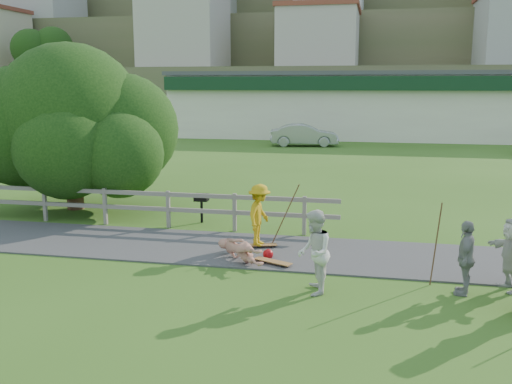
{
  "coord_description": "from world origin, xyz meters",
  "views": [
    {
      "loc": [
        3.85,
        -12.1,
        4.16
      ],
      "look_at": [
        0.9,
        2.0,
        1.42
      ],
      "focal_mm": 40.0,
      "sensor_mm": 36.0,
      "label": 1
    }
  ],
  "objects_px": {
    "skater_fallen": "(240,250)",
    "spectator_b": "(466,258)",
    "spectator_a": "(314,252)",
    "tree": "(72,142)",
    "skater_rider": "(259,219)",
    "bbq": "(202,208)",
    "car_silver": "(304,135)",
    "spectator_d": "(512,254)"
  },
  "relations": [
    {
      "from": "bbq",
      "to": "tree",
      "type": "bearing_deg",
      "value": 167.71
    },
    {
      "from": "spectator_a",
      "to": "bbq",
      "type": "distance_m",
      "value": 6.61
    },
    {
      "from": "spectator_a",
      "to": "car_silver",
      "type": "distance_m",
      "value": 27.79
    },
    {
      "from": "skater_rider",
      "to": "spectator_a",
      "type": "height_order",
      "value": "spectator_a"
    },
    {
      "from": "spectator_a",
      "to": "skater_rider",
      "type": "bearing_deg",
      "value": -155.88
    },
    {
      "from": "spectator_d",
      "to": "tree",
      "type": "bearing_deg",
      "value": -125.32
    },
    {
      "from": "skater_rider",
      "to": "car_silver",
      "type": "relative_size",
      "value": 0.34
    },
    {
      "from": "spectator_b",
      "to": "car_silver",
      "type": "xyz_separation_m",
      "value": [
        -6.59,
        26.98,
        -0.01
      ]
    },
    {
      "from": "spectator_a",
      "to": "car_silver",
      "type": "xyz_separation_m",
      "value": [
        -3.62,
        27.55,
        -0.1
      ]
    },
    {
      "from": "spectator_d",
      "to": "car_silver",
      "type": "height_order",
      "value": "spectator_d"
    },
    {
      "from": "car_silver",
      "to": "bbq",
      "type": "relative_size",
      "value": 5.15
    },
    {
      "from": "spectator_b",
      "to": "spectator_d",
      "type": "bearing_deg",
      "value": 127.89
    },
    {
      "from": "skater_rider",
      "to": "spectator_a",
      "type": "xyz_separation_m",
      "value": [
        1.7,
        -2.88,
        0.07
      ]
    },
    {
      "from": "skater_fallen",
      "to": "spectator_d",
      "type": "xyz_separation_m",
      "value": [
        5.82,
        -0.68,
        0.48
      ]
    },
    {
      "from": "spectator_b",
      "to": "tree",
      "type": "height_order",
      "value": "tree"
    },
    {
      "from": "spectator_a",
      "to": "bbq",
      "type": "bearing_deg",
      "value": -149.38
    },
    {
      "from": "skater_rider",
      "to": "spectator_a",
      "type": "distance_m",
      "value": 3.34
    },
    {
      "from": "skater_rider",
      "to": "skater_fallen",
      "type": "distance_m",
      "value": 1.31
    },
    {
      "from": "skater_rider",
      "to": "spectator_b",
      "type": "distance_m",
      "value": 5.21
    },
    {
      "from": "spectator_a",
      "to": "spectator_b",
      "type": "xyz_separation_m",
      "value": [
        2.96,
        0.57,
        -0.1
      ]
    },
    {
      "from": "spectator_a",
      "to": "tree",
      "type": "xyz_separation_m",
      "value": [
        -8.74,
        6.26,
        1.41
      ]
    },
    {
      "from": "skater_rider",
      "to": "spectator_b",
      "type": "bearing_deg",
      "value": -108.5
    },
    {
      "from": "spectator_b",
      "to": "skater_rider",
      "type": "bearing_deg",
      "value": -103.52
    },
    {
      "from": "skater_fallen",
      "to": "spectator_b",
      "type": "relative_size",
      "value": 1.04
    },
    {
      "from": "skater_rider",
      "to": "spectator_d",
      "type": "relative_size",
      "value": 1.03
    },
    {
      "from": "spectator_b",
      "to": "bbq",
      "type": "bearing_deg",
      "value": -111.26
    },
    {
      "from": "skater_fallen",
      "to": "bbq",
      "type": "distance_m",
      "value": 4.14
    },
    {
      "from": "bbq",
      "to": "skater_rider",
      "type": "bearing_deg",
      "value": -46.85
    },
    {
      "from": "spectator_d",
      "to": "tree",
      "type": "height_order",
      "value": "tree"
    },
    {
      "from": "spectator_a",
      "to": "spectator_d",
      "type": "distance_m",
      "value": 4.04
    },
    {
      "from": "spectator_a",
      "to": "tree",
      "type": "bearing_deg",
      "value": -132.08
    },
    {
      "from": "spectator_a",
      "to": "bbq",
      "type": "xyz_separation_m",
      "value": [
        -3.98,
        5.27,
        -0.41
      ]
    },
    {
      "from": "car_silver",
      "to": "bbq",
      "type": "height_order",
      "value": "car_silver"
    },
    {
      "from": "tree",
      "to": "bbq",
      "type": "relative_size",
      "value": 8.65
    },
    {
      "from": "car_silver",
      "to": "tree",
      "type": "height_order",
      "value": "tree"
    },
    {
      "from": "tree",
      "to": "bbq",
      "type": "distance_m",
      "value": 5.19
    },
    {
      "from": "spectator_b",
      "to": "tree",
      "type": "xyz_separation_m",
      "value": [
        -11.7,
        5.69,
        1.5
      ]
    },
    {
      "from": "spectator_a",
      "to": "spectator_d",
      "type": "xyz_separation_m",
      "value": [
        3.91,
        1.01,
        -0.09
      ]
    },
    {
      "from": "car_silver",
      "to": "spectator_b",
      "type": "bearing_deg",
      "value": -175.2
    },
    {
      "from": "car_silver",
      "to": "tree",
      "type": "relative_size",
      "value": 0.6
    },
    {
      "from": "skater_rider",
      "to": "skater_fallen",
      "type": "bearing_deg",
      "value": 177.59
    },
    {
      "from": "spectator_b",
      "to": "tree",
      "type": "relative_size",
      "value": 0.2
    }
  ]
}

